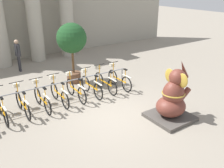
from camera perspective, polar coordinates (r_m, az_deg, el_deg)
name	(u,v)px	position (r m, az deg, el deg)	size (l,w,h in m)	color
ground_plane	(115,115)	(8.44, 0.73, -7.06)	(60.00, 60.00, 0.00)	gray
building_facade	(27,4)	(15.26, -18.89, 16.95)	(20.00, 0.20, 6.00)	#A39E8E
column_middle	(33,13)	(14.34, -17.52, 15.30)	(0.98, 0.98, 5.16)	#ADA899
column_right	(66,10)	(14.99, -10.49, 16.20)	(0.98, 0.98, 5.16)	#ADA899
bike_rack	(57,86)	(9.22, -12.35, -0.51)	(5.90, 0.05, 0.77)	gray
bicycle_1	(1,108)	(8.74, -23.97, -5.11)	(0.48, 1.64, 1.02)	black
bicycle_2	(22,103)	(8.86, -19.83, -4.09)	(0.48, 1.64, 1.02)	black
bicycle_3	(42,98)	(8.99, -15.75, -3.16)	(0.48, 1.64, 1.02)	black
bicycle_4	(59,93)	(9.24, -12.04, -2.07)	(0.48, 1.64, 1.02)	black
bicycle_5	(75,89)	(9.48, -8.37, -1.15)	(0.48, 1.64, 1.02)	black
bicycle_6	(91,85)	(9.74, -4.81, -0.33)	(0.48, 1.64, 1.02)	black
bicycle_7	(105,82)	(10.08, -1.63, 0.54)	(0.48, 1.64, 1.02)	black
bicycle_8	(119,79)	(10.39, 1.60, 1.22)	(0.48, 1.64, 1.02)	black
elephant_statue	(173,100)	(8.19, 13.68, -3.49)	(1.30, 1.30, 1.96)	#4C4742
person_pedestrian	(18,53)	(13.04, -20.73, 6.69)	(0.21, 0.47, 1.58)	#28282D
potted_tree	(72,41)	(10.71, -9.19, 9.62)	(1.26, 1.26, 2.60)	brown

